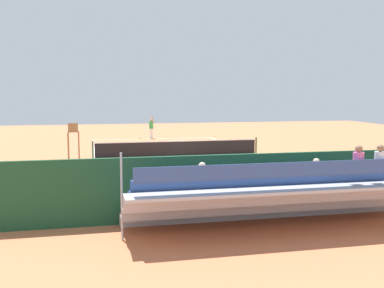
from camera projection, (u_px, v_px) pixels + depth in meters
The scene contains 12 objects.
ground_plane at pixel (178, 156), 28.26m from camera, with size 60.00×60.00×0.00m, color #CC7047.
court_line_markings at pixel (178, 156), 28.29m from camera, with size 10.10×22.20×0.01m.
tennis_net at pixel (178, 148), 28.20m from camera, with size 10.30×0.10×1.07m.
backdrop_wall at pixel (261, 185), 14.57m from camera, with size 18.00×0.16×2.00m, color #1E4C2D.
bleacher_stand at pixel (284, 196), 13.29m from camera, with size 9.06×2.40×2.48m.
umpire_chair at pixel (73, 137), 26.87m from camera, with size 0.67×0.67×2.14m.
courtside_bench at pixel (314, 190), 15.82m from camera, with size 1.80×0.40×0.93m.
equipment_bag at pixel (262, 205), 15.31m from camera, with size 0.90×0.36×0.36m, color #B22D2D.
tennis_player at pixel (151, 127), 39.02m from camera, with size 0.46×0.56×1.93m.
tennis_racket at pixel (137, 138), 39.07m from camera, with size 0.58×0.35×0.03m.
tennis_ball_near at pixel (182, 142), 35.88m from camera, with size 0.07×0.07×0.07m, color #CCDB33.
tennis_ball_far at pixel (173, 141), 36.94m from camera, with size 0.07×0.07×0.07m, color #CCDB33.
Camera 1 is at (5.30, 27.50, 3.91)m, focal length 42.98 mm.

